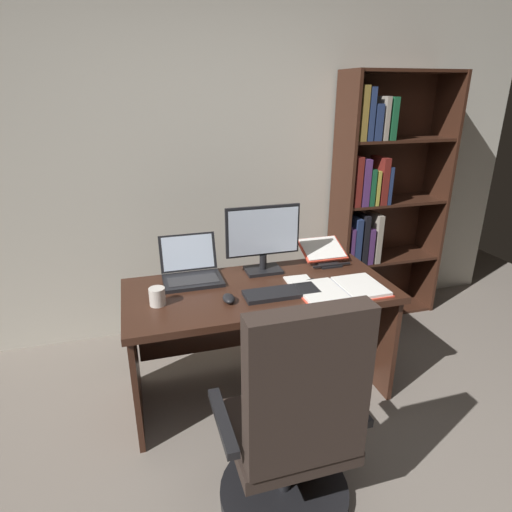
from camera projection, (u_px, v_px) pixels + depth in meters
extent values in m
cube|color=beige|center=(212.00, 161.00, 3.15)|extent=(5.04, 0.12, 2.59)
cube|color=#381E14|center=(260.00, 291.00, 2.49)|extent=(1.54, 0.71, 0.04)
cube|color=#381E14|center=(135.00, 364.00, 2.43)|extent=(0.03, 0.65, 0.67)
cube|color=#381E14|center=(367.00, 326.00, 2.81)|extent=(0.03, 0.65, 0.67)
cube|color=#381E14|center=(245.00, 314.00, 2.90)|extent=(1.42, 0.03, 0.47)
cube|color=#381E14|center=(341.00, 205.00, 3.29)|extent=(0.02, 0.34, 1.92)
cube|color=#381E14|center=(435.00, 197.00, 3.52)|extent=(0.02, 0.34, 1.92)
cube|color=#381E14|center=(378.00, 196.00, 3.55)|extent=(0.88, 0.01, 1.92)
cube|color=#381E14|center=(377.00, 307.00, 3.75)|extent=(0.83, 0.32, 0.02)
cube|color=black|center=(342.00, 295.00, 3.56)|extent=(0.05, 0.26, 0.34)
cube|color=gold|center=(350.00, 295.00, 3.55)|extent=(0.04, 0.21, 0.35)
cube|color=olive|center=(355.00, 292.00, 3.55)|extent=(0.04, 0.19, 0.39)
cube|color=navy|center=(360.00, 293.00, 3.59)|extent=(0.05, 0.24, 0.35)
cube|color=maroon|center=(368.00, 295.00, 3.61)|extent=(0.05, 0.21, 0.30)
cube|color=#381E14|center=(383.00, 257.00, 3.58)|extent=(0.83, 0.32, 0.02)
cube|color=#512D66|center=(347.00, 245.00, 3.37)|extent=(0.03, 0.20, 0.30)
cube|color=navy|center=(352.00, 239.00, 3.39)|extent=(0.05, 0.24, 0.37)
cube|color=black|center=(361.00, 238.00, 3.38)|extent=(0.04, 0.19, 0.39)
cube|color=#512D66|center=(365.00, 243.00, 3.43)|extent=(0.04, 0.23, 0.29)
cube|color=gray|center=(373.00, 237.00, 3.42)|extent=(0.04, 0.22, 0.39)
cube|color=#381E14|center=(389.00, 201.00, 3.41)|extent=(0.83, 0.32, 0.02)
cube|color=maroon|center=(352.00, 180.00, 3.20)|extent=(0.05, 0.24, 0.36)
cube|color=#512D66|center=(359.00, 181.00, 3.23)|extent=(0.06, 0.25, 0.34)
cube|color=#195633|center=(367.00, 186.00, 3.23)|extent=(0.04, 0.20, 0.27)
cube|color=gold|center=(372.00, 187.00, 3.25)|extent=(0.03, 0.19, 0.26)
cube|color=maroon|center=(379.00, 180.00, 3.25)|extent=(0.05, 0.21, 0.35)
cube|color=navy|center=(383.00, 184.00, 3.29)|extent=(0.03, 0.24, 0.28)
cube|color=#381E14|center=(396.00, 139.00, 3.24)|extent=(0.83, 0.32, 0.02)
cube|color=olive|center=(359.00, 113.00, 3.01)|extent=(0.05, 0.19, 0.37)
cube|color=navy|center=(365.00, 114.00, 3.04)|extent=(0.04, 0.21, 0.36)
cube|color=navy|center=(372.00, 122.00, 3.08)|extent=(0.06, 0.22, 0.25)
cube|color=gray|center=(379.00, 118.00, 3.09)|extent=(0.03, 0.23, 0.30)
cube|color=#195633|center=(385.00, 118.00, 3.12)|extent=(0.05, 0.26, 0.29)
cube|color=#381E14|center=(404.00, 71.00, 3.07)|extent=(0.83, 0.32, 0.02)
cylinder|color=black|center=(284.00, 491.00, 2.02)|extent=(0.60, 0.60, 0.05)
cylinder|color=black|center=(285.00, 463.00, 1.95)|extent=(0.06, 0.06, 0.30)
cube|color=#2D231E|center=(286.00, 431.00, 1.89)|extent=(0.50, 0.48, 0.07)
cube|color=#2D231E|center=(308.00, 391.00, 1.57)|extent=(0.48, 0.10, 0.66)
cube|color=black|center=(223.00, 421.00, 1.77)|extent=(0.05, 0.38, 0.04)
cube|color=black|center=(346.00, 395.00, 1.92)|extent=(0.05, 0.38, 0.04)
cube|color=black|center=(263.00, 270.00, 2.70)|extent=(0.22, 0.16, 0.02)
cylinder|color=black|center=(263.00, 262.00, 2.68)|extent=(0.04, 0.04, 0.09)
cube|color=black|center=(263.00, 231.00, 2.62)|extent=(0.47, 0.02, 0.31)
cube|color=silver|center=(264.00, 232.00, 2.60)|extent=(0.44, 0.00, 0.28)
cube|color=black|center=(193.00, 281.00, 2.55)|extent=(0.34, 0.24, 0.02)
cube|color=#2D2D30|center=(193.00, 280.00, 2.53)|extent=(0.29, 0.13, 0.00)
cube|color=black|center=(188.00, 252.00, 2.65)|extent=(0.34, 0.08, 0.22)
cube|color=silver|center=(188.00, 252.00, 2.65)|extent=(0.31, 0.07, 0.20)
cube|color=black|center=(281.00, 293.00, 2.39)|extent=(0.42, 0.15, 0.02)
ellipsoid|color=black|center=(229.00, 298.00, 2.31)|extent=(0.06, 0.10, 0.04)
cube|color=black|center=(329.00, 264.00, 2.80)|extent=(0.14, 0.12, 0.01)
cube|color=black|center=(332.00, 265.00, 2.76)|extent=(0.26, 0.01, 0.01)
cube|color=#DB422D|center=(322.00, 249.00, 2.88)|extent=(0.29, 0.22, 0.10)
cube|color=white|center=(322.00, 248.00, 2.87)|extent=(0.26, 0.20, 0.08)
cube|color=#DB422D|center=(321.00, 293.00, 2.41)|extent=(0.25, 0.32, 0.01)
cube|color=#DB422D|center=(360.00, 288.00, 2.47)|extent=(0.25, 0.32, 0.01)
cube|color=white|center=(321.00, 291.00, 2.40)|extent=(0.24, 0.30, 0.02)
cube|color=white|center=(361.00, 286.00, 2.47)|extent=(0.24, 0.30, 0.02)
cylinder|color=#B7B7BC|center=(341.00, 289.00, 2.44)|extent=(0.02, 0.28, 0.02)
cube|color=white|center=(301.00, 283.00, 2.53)|extent=(0.16, 0.21, 0.01)
cylinder|color=black|center=(304.00, 281.00, 2.53)|extent=(0.14, 0.04, 0.01)
cylinder|color=silver|center=(157.00, 297.00, 2.27)|extent=(0.09, 0.09, 0.10)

